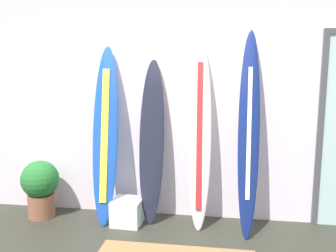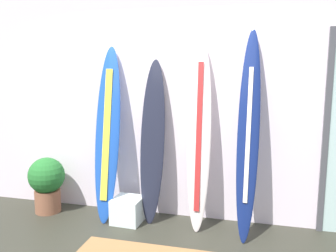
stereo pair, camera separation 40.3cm
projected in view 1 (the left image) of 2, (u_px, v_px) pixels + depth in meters
The scene contains 7 objects.
wall_back at pixel (172, 103), 4.34m from camera, with size 7.20×0.20×2.80m, color silver.
surfboard_cobalt at pixel (105, 135), 4.14m from camera, with size 0.32×0.50×2.08m.
surfboard_charcoal at pixel (152, 143), 4.15m from camera, with size 0.30×0.35×1.92m.
surfboard_ivory at pixel (199, 137), 4.01m from camera, with size 0.29×0.44×2.12m.
surfboard_navy at pixel (249, 134), 3.85m from camera, with size 0.25×0.57×2.24m.
display_block_left at pixel (127, 212), 4.17m from camera, with size 0.35×0.35×0.30m.
potted_plant at pixel (40, 186), 4.34m from camera, with size 0.45×0.45×0.70m.
Camera 1 is at (0.59, -2.99, 1.81)m, focal length 37.97 mm.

